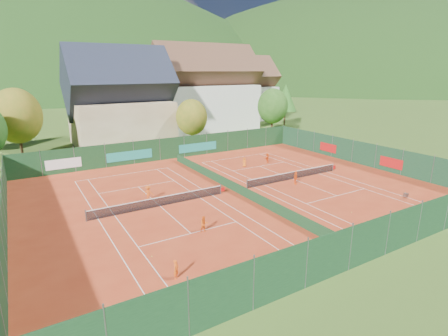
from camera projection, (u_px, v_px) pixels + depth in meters
ground at (234, 191)px, 35.82m from camera, size 600.00×600.00×0.00m
clay_pad at (234, 191)px, 35.81m from camera, size 40.00×32.00×0.01m
court_markings_left at (160, 206)px, 31.84m from camera, size 11.03×23.83×0.00m
court_markings_right at (293, 179)px, 39.78m from camera, size 11.03×23.83×0.00m
tennis_net_left at (162, 201)px, 31.78m from camera, size 13.30×0.10×1.02m
tennis_net_right at (294, 175)px, 39.73m from camera, size 13.30×0.10×1.02m
court_divider at (234, 187)px, 35.68m from camera, size 0.03×28.80×1.00m
fence_north at (169, 149)px, 48.38m from camera, size 40.00×0.10×3.00m
fence_south at (370, 241)px, 22.21m from camera, size 40.00×0.04×3.00m
fence_west at (4, 219)px, 25.48m from camera, size 0.04×32.00×3.00m
fence_east at (363, 154)px, 45.38m from camera, size 0.09×32.00×3.00m
chalet at (120, 104)px, 57.27m from camera, size 16.20×12.00×16.00m
hotel_block_a at (205, 93)px, 71.44m from camera, size 21.60×11.00×17.25m
hotel_block_b at (241, 93)px, 85.20m from camera, size 17.28×10.00×15.50m
tree_west_mid at (16, 116)px, 46.67m from camera, size 6.44×6.44×9.78m
tree_center at (192, 117)px, 55.65m from camera, size 5.01×5.01×7.60m
tree_east_front at (273, 106)px, 66.06m from camera, size 5.72×5.72×8.69m
tree_east_mid at (285, 98)px, 77.44m from camera, size 5.04×5.04×9.00m
tree_east_back at (236, 94)px, 79.88m from camera, size 7.15×7.15×10.86m
mountain_backdrop at (93, 144)px, 253.26m from camera, size 820.00×530.00×242.00m
ball_hopper at (406, 195)px, 33.21m from camera, size 0.34×0.34×0.80m
loose_ball_0 at (152, 256)px, 23.27m from camera, size 0.07×0.07×0.07m
loose_ball_1 at (352, 212)px, 30.44m from camera, size 0.07×0.07×0.07m
player_left_near at (176, 269)px, 20.65m from camera, size 0.54×0.53×1.25m
player_left_mid at (204, 224)px, 26.64m from camera, size 0.67×0.54×1.31m
player_left_far at (148, 193)px, 33.13m from camera, size 1.10×0.99×1.48m
player_right_near at (295, 178)px, 37.80m from camera, size 0.95×0.72×1.50m
player_right_far_a at (244, 162)px, 44.76m from camera, size 0.65×0.49×1.18m
player_right_far_b at (267, 158)px, 46.60m from camera, size 1.29×0.93×1.35m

